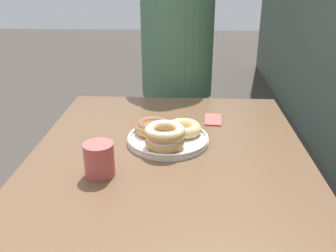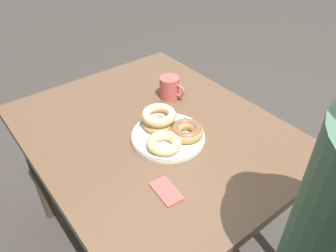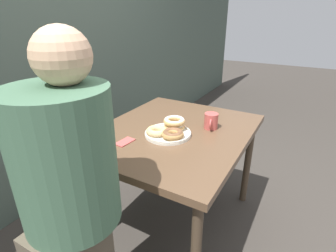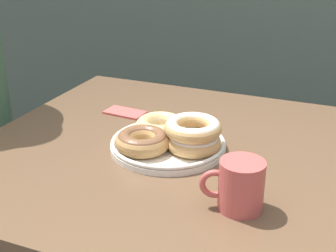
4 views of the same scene
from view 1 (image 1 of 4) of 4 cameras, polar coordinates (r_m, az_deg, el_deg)
dining_table at (r=1.24m, az=0.18°, el=-7.15°), size 1.09×0.89×0.72m
donut_plate at (r=1.26m, az=-0.23°, el=-1.19°), size 0.29×0.28×0.09m
coffee_mug at (r=1.08m, az=-10.45°, el=-4.94°), size 0.12×0.09×0.10m
person_figure at (r=1.95m, az=1.38°, el=7.58°), size 0.37×0.36×1.37m
napkin at (r=1.46m, az=6.89°, el=0.97°), size 0.12×0.07×0.01m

